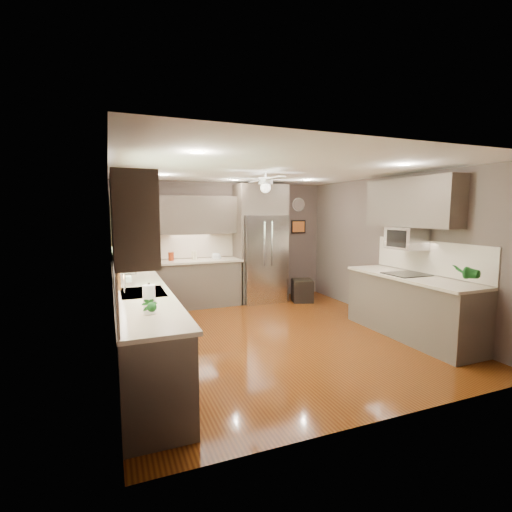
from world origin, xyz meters
TOP-DOWN VIEW (x-y plane):
  - floor at (0.00, 0.00)m, footprint 5.00×5.00m
  - ceiling at (0.00, 0.00)m, footprint 5.00×5.00m
  - wall_back at (0.00, 2.50)m, footprint 4.50×0.00m
  - wall_front at (0.00, -2.50)m, footprint 4.50×0.00m
  - wall_left at (-2.25, 0.00)m, footprint 0.00×5.00m
  - wall_right at (2.25, 0.00)m, footprint 0.00×5.00m
  - canister_a at (-1.17, 2.24)m, footprint 0.12×0.12m
  - canister_c at (-0.72, 2.23)m, footprint 0.12×0.12m
  - soap_bottle at (-2.07, 0.00)m, footprint 0.08×0.09m
  - potted_plant_left at (-1.96, -1.72)m, footprint 0.14×0.10m
  - potted_plant_right at (1.92, -1.67)m, footprint 0.22×0.19m
  - bowl at (-0.27, 2.18)m, footprint 0.25×0.25m
  - left_run at (-1.95, 0.15)m, footprint 0.65×4.70m
  - back_run at (-0.72, 2.20)m, footprint 1.85×0.65m
  - uppers at (-0.74, 0.71)m, footprint 4.50×4.70m
  - window at (-2.22, -0.50)m, footprint 0.05×1.12m
  - sink at (-1.93, -0.50)m, footprint 0.50×0.70m
  - refrigerator at (0.70, 2.16)m, footprint 1.06×0.75m
  - right_run at (1.93, -0.80)m, footprint 0.70×2.20m
  - microwave at (2.03, -0.55)m, footprint 0.43×0.55m
  - ceiling_fan at (-0.00, 0.30)m, footprint 1.18×1.18m
  - recessed_lights at (-0.04, 0.40)m, footprint 2.84×3.14m
  - wall_clock at (1.75, 2.48)m, footprint 0.30×0.03m
  - framed_print at (1.75, 2.48)m, footprint 0.36×0.03m
  - stool at (1.47, 1.75)m, footprint 0.52×0.52m
  - paper_towel at (-1.95, -1.52)m, footprint 0.12×0.12m

SIDE VIEW (x-z plane):
  - floor at x=0.00m, z-range 0.00..0.00m
  - stool at x=1.47m, z-range 0.00..0.48m
  - left_run at x=-1.95m, z-range -0.24..1.21m
  - back_run at x=-0.72m, z-range -0.24..1.21m
  - right_run at x=1.93m, z-range -0.24..1.21m
  - sink at x=-1.93m, z-range 0.75..1.07m
  - bowl at x=-0.27m, z-range 0.94..0.99m
  - canister_a at x=-1.17m, z-range 0.93..1.11m
  - soap_bottle at x=-2.07m, z-range 0.94..1.11m
  - canister_c at x=-0.72m, z-range 0.94..1.12m
  - potted_plant_left at x=-1.96m, z-range 0.94..1.21m
  - paper_towel at x=-1.95m, z-range 0.94..1.23m
  - potted_plant_right at x=1.92m, z-range 0.94..1.30m
  - refrigerator at x=0.70m, z-range -0.04..2.41m
  - wall_back at x=0.00m, z-range -1.00..3.50m
  - wall_front at x=0.00m, z-range -1.00..3.50m
  - wall_left at x=-2.25m, z-range -1.25..3.75m
  - wall_right at x=2.25m, z-range -1.25..3.75m
  - microwave at x=2.03m, z-range 1.31..1.65m
  - framed_print at x=1.75m, z-range 1.40..1.70m
  - window at x=-2.22m, z-range 1.09..2.01m
  - uppers at x=-0.74m, z-range 1.39..2.35m
  - wall_clock at x=1.75m, z-range 1.90..2.20m
  - ceiling_fan at x=0.00m, z-range 2.17..2.49m
  - recessed_lights at x=-0.04m, z-range 2.49..2.50m
  - ceiling at x=0.00m, z-range 2.50..2.50m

